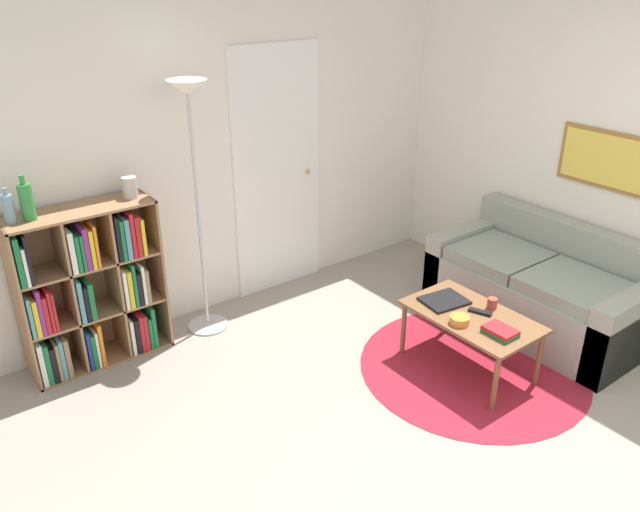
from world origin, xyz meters
The scene contains 16 objects.
ground_plane centered at (0.00, 0.00, 0.00)m, with size 14.00×14.00×0.00m, color gray.
wall_back centered at (0.02, 2.72, 1.29)m, with size 7.06×0.11×2.60m.
wall_right centered at (2.05, 1.34, 1.30)m, with size 0.08×5.70×2.60m.
rug centered at (0.77, 0.80, 0.00)m, with size 1.59×1.59×0.01m.
bookshelf centered at (-1.28, 2.50, 0.54)m, with size 0.96×0.34×1.14m.
floor_lamp centered at (-0.46, 2.43, 1.48)m, with size 0.31×0.31×1.89m.
couch centered at (1.66, 0.91, 0.29)m, with size 0.82×1.62×0.79m.
coffee_table centered at (0.73, 0.83, 0.38)m, with size 0.53×0.90×0.43m.
laptop centered at (0.71, 1.07, 0.44)m, with size 0.33×0.29×0.02m.
bowl centered at (0.57, 0.81, 0.46)m, with size 0.13×0.13×0.05m.
book_stack_on_table centered at (0.68, 0.56, 0.45)m, with size 0.15×0.20×0.05m.
cup centered at (0.91, 0.81, 0.47)m, with size 0.07×0.07×0.07m.
remote centered at (0.79, 0.81, 0.44)m, with size 0.10×0.16×0.02m.
bottle_left centered at (-1.67, 2.51, 1.24)m, with size 0.07×0.07×0.23m.
bottle_middle centered at (-1.56, 2.50, 1.26)m, with size 0.08×0.08×0.29m.
vase_on_shelf centered at (-0.91, 2.51, 1.22)m, with size 0.10×0.10×0.15m.
Camera 1 is at (-2.30, -1.46, 2.58)m, focal length 35.00 mm.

